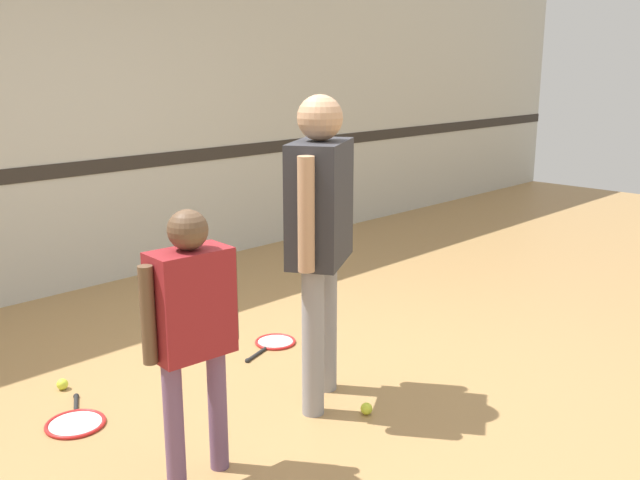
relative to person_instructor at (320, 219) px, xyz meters
The scene contains 9 objects.
ground_plane 1.07m from the person_instructor, 102.10° to the left, with size 16.00×16.00×0.00m, color #A87F4C.
wall_back 2.98m from the person_instructor, 90.49° to the left, with size 16.00×0.07×3.20m.
person_instructor is the anchor object (origin of this frame).
person_student_left 0.99m from the person_instructor, behind, with size 0.48×0.22×1.27m.
racket_spare_on_floor 1.38m from the person_instructor, 64.96° to the left, with size 0.54×0.35×0.03m.
racket_second_spare 1.70m from the person_instructor, 146.16° to the left, with size 0.43×0.53×0.03m.
tennis_ball_near_instructor 1.07m from the person_instructor, 79.11° to the right, with size 0.07×0.07×0.07m, color #CCE038.
tennis_ball_by_spare_racket 1.46m from the person_instructor, 81.66° to the left, with size 0.07×0.07×0.07m, color #CCE038.
tennis_ball_stray_left 1.84m from the person_instructor, 128.97° to the left, with size 0.07×0.07×0.07m, color #CCE038.
Camera 1 is at (-2.65, -2.71, 1.87)m, focal length 40.00 mm.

